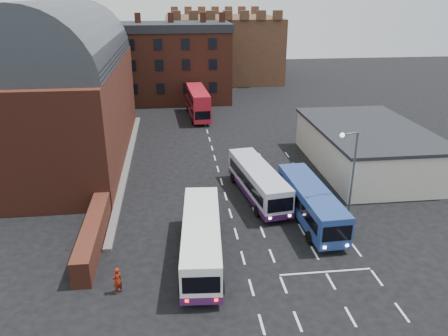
{
  "coord_description": "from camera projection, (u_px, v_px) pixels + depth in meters",
  "views": [
    {
      "loc": [
        -4.24,
        -25.47,
        16.69
      ],
      "look_at": [
        0.0,
        10.0,
        2.2
      ],
      "focal_mm": 35.0,
      "sensor_mm": 36.0,
      "label": 1
    }
  ],
  "objects": [
    {
      "name": "cream_building",
      "position": [
        367.0,
        147.0,
        43.89
      ],
      "size": [
        10.4,
        16.4,
        4.25
      ],
      "color": "beige",
      "rests_on": "ground"
    },
    {
      "name": "forecourt_wall",
      "position": [
        93.0,
        234.0,
        30.55
      ],
      "size": [
        1.2,
        10.0,
        1.8
      ],
      "primitive_type": "cube",
      "color": "#602B1E",
      "rests_on": "ground"
    },
    {
      "name": "bus_blue",
      "position": [
        311.0,
        201.0,
        33.67
      ],
      "size": [
        2.92,
        10.34,
        2.8
      ],
      "rotation": [
        0.0,
        0.0,
        3.18
      ],
      "color": "navy",
      "rests_on": "ground"
    },
    {
      "name": "pedestrian_beige",
      "position": [
        187.0,
        267.0,
        27.17
      ],
      "size": [
        0.9,
        0.84,
        1.48
      ],
      "primitive_type": "imported",
      "rotation": [
        0.0,
        0.0,
        3.65
      ],
      "color": "#C4B391",
      "rests_on": "ground"
    },
    {
      "name": "railway_station",
      "position": [
        62.0,
        86.0,
        44.92
      ],
      "size": [
        12.0,
        28.0,
        16.0
      ],
      "color": "#602B1E",
      "rests_on": "ground"
    },
    {
      "name": "ground",
      "position": [
        241.0,
        251.0,
        30.17
      ],
      "size": [
        180.0,
        180.0,
        0.0
      ],
      "primitive_type": "plane",
      "color": "black"
    },
    {
      "name": "street_lamp",
      "position": [
        350.0,
        171.0,
        31.65
      ],
      "size": [
        1.51,
        0.58,
        7.61
      ],
      "rotation": [
        0.0,
        0.0,
        0.26
      ],
      "color": "#515457",
      "rests_on": "ground"
    },
    {
      "name": "castle_keep",
      "position": [
        221.0,
        48.0,
        89.31
      ],
      "size": [
        22.0,
        22.0,
        12.0
      ],
      "primitive_type": "cube",
      "color": "brown",
      "rests_on": "ground"
    },
    {
      "name": "bus_red_double",
      "position": [
        198.0,
        103.0,
        61.36
      ],
      "size": [
        3.0,
        10.25,
        4.06
      ],
      "rotation": [
        0.0,
        0.0,
        3.2
      ],
      "color": "red",
      "rests_on": "ground"
    },
    {
      "name": "bus_white_inbound",
      "position": [
        258.0,
        180.0,
        37.43
      ],
      "size": [
        3.77,
        10.49,
        2.8
      ],
      "rotation": [
        0.0,
        0.0,
        3.28
      ],
      "color": "silver",
      "rests_on": "ground"
    },
    {
      "name": "pedestrian_red",
      "position": [
        117.0,
        281.0,
        25.71
      ],
      "size": [
        0.74,
        0.74,
        1.73
      ],
      "primitive_type": "imported",
      "rotation": [
        0.0,
        0.0,
        3.92
      ],
      "color": "maroon",
      "rests_on": "ground"
    },
    {
      "name": "brick_terrace",
      "position": [
        160.0,
        67.0,
        69.77
      ],
      "size": [
        22.0,
        10.0,
        11.0
      ],
      "primitive_type": "cube",
      "color": "brown",
      "rests_on": "ground"
    },
    {
      "name": "bus_white_outbound",
      "position": [
        201.0,
        237.0,
        28.7
      ],
      "size": [
        3.24,
        10.66,
        2.87
      ],
      "rotation": [
        0.0,
        0.0,
        -0.07
      ],
      "color": "white",
      "rests_on": "ground"
    }
  ]
}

